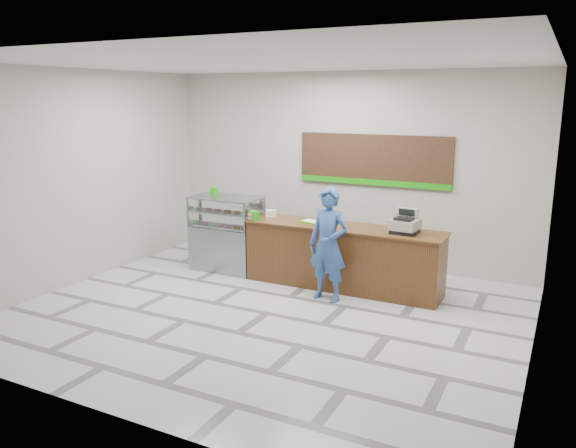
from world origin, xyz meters
The scene contains 16 objects.
floor centered at (0.00, 0.00, 0.00)m, with size 7.00×7.00×0.00m, color silver.
back_wall centered at (0.00, 3.00, 1.75)m, with size 7.00×7.00×0.00m, color #B2AEA4.
ceiling centered at (0.00, 0.00, 3.50)m, with size 7.00×7.00×0.00m, color silver.
sales_counter centered at (0.55, 1.55, 0.52)m, with size 3.26×0.76×1.03m.
display_case centered at (-1.67, 1.55, 0.68)m, with size 1.22×0.72×1.33m.
menu_board centered at (0.55, 2.96, 1.93)m, with size 2.80×0.06×0.90m.
cash_register centered at (1.55, 1.56, 1.17)m, with size 0.43×0.44×0.37m.
card_terminal centered at (1.70, 1.49, 1.05)m, with size 0.09×0.17×0.04m, color black.
serving_tray centered at (-0.03, 1.59, 1.04)m, with size 0.41×0.34×0.02m.
napkin_box centered at (-0.85, 1.67, 1.08)m, with size 0.13×0.13×0.11m, color white.
straw_cup centered at (-0.76, 1.66, 1.09)m, with size 0.08×0.08×0.13m, color silver.
promo_box centered at (-0.95, 1.28, 1.11)m, with size 0.18×0.12×0.16m, color #1B9B0D.
donut_decal centered at (1.40, 1.54, 1.03)m, with size 0.15×0.15×0.00m, color pink.
green_cup_left centered at (-2.01, 1.64, 1.40)m, with size 0.09×0.09×0.14m, color #1B9B0D.
green_cup_right centered at (-1.95, 1.64, 1.40)m, with size 0.09×0.09×0.14m, color #1B9B0D.
customer centered at (0.55, 0.94, 0.87)m, with size 0.64×0.42×1.74m, color #30538F.
Camera 1 is at (3.71, -6.63, 3.05)m, focal length 35.00 mm.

